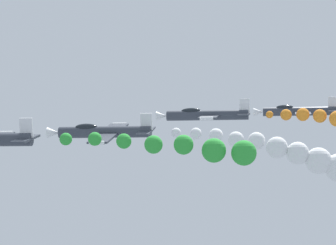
{
  "coord_description": "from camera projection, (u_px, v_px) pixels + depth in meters",
  "views": [
    {
      "loc": [
        -74.57,
        -12.22,
        56.23
      ],
      "look_at": [
        0.0,
        0.0,
        62.36
      ],
      "focal_mm": 78.46,
      "sensor_mm": 36.0,
      "label": 1
    }
  ],
  "objects": [
    {
      "name": "smoke_trail_lead",
      "position": [
        194.0,
        148.0,
        58.63
      ],
      "size": [
        3.04,
        15.82,
        2.73
      ],
      "color": "green"
    },
    {
      "name": "airplane_left_inner",
      "position": [
        103.0,
        132.0,
        70.07
      ],
      "size": [
        9.33,
        10.35,
        3.22
      ],
      "rotation": [
        0.0,
        -0.26,
        0.0
      ],
      "color": "#333842"
    },
    {
      "name": "airplane_right_inner",
      "position": [
        206.0,
        115.0,
        80.59
      ],
      "size": [
        9.52,
        10.35,
        2.7
      ],
      "rotation": [
        0.0,
        -0.14,
        0.0
      ],
      "color": "#333842"
    },
    {
      "name": "airplane_left_outer",
      "position": [
        298.0,
        111.0,
        91.7
      ],
      "size": [
        9.49,
        10.35,
        2.82
      ],
      "rotation": [
        0.0,
        -0.17,
        0.0
      ],
      "color": "#333842"
    }
  ]
}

